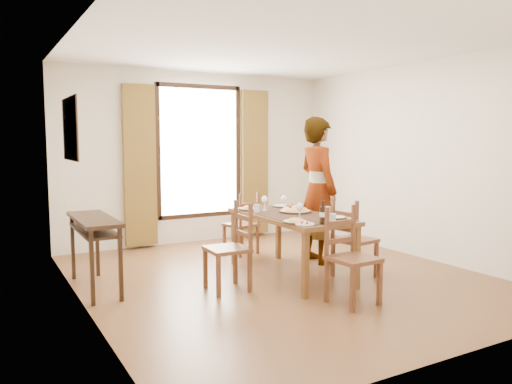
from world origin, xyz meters
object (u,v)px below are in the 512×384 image
console_table (94,228)px  pasta_platter (295,208)px  dining_table (290,220)px  man (318,190)px

console_table → pasta_platter: 2.34m
dining_table → pasta_platter: (0.12, 0.07, 0.12)m
dining_table → console_table: bearing=164.8°
man → pasta_platter: bearing=124.7°
dining_table → pasta_platter: 0.18m
console_table → man: 2.90m
dining_table → man: size_ratio=0.90×
console_table → pasta_platter: pasta_platter is taller
dining_table → pasta_platter: pasta_platter is taller
dining_table → pasta_platter: size_ratio=4.35×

